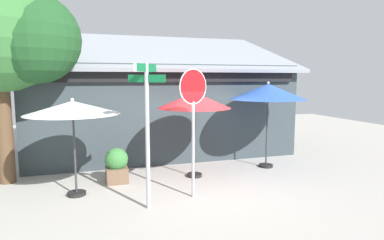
# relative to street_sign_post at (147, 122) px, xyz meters

# --- Properties ---
(ground_plane) EXTENTS (28.00, 28.00, 0.10)m
(ground_plane) POSITION_rel_street_sign_post_xyz_m (1.80, 1.01, -1.95)
(ground_plane) COLOR #ADA8A0
(cafe_building) EXTENTS (9.63, 5.26, 4.70)m
(cafe_building) POSITION_rel_street_sign_post_xyz_m (1.44, 5.71, -0.17)
(cafe_building) COLOR #333D42
(cafe_building) RESTS_ON ground
(street_sign_post) EXTENTS (0.69, 0.74, 3.12)m
(street_sign_post) POSITION_rel_street_sign_post_xyz_m (0.00, 0.00, 0.00)
(street_sign_post) COLOR #A8AAB2
(street_sign_post) RESTS_ON ground
(stop_sign) EXTENTS (0.75, 0.34, 3.03)m
(stop_sign) POSITION_rel_street_sign_post_xyz_m (1.14, 0.37, 0.23)
(stop_sign) COLOR #A8AAB2
(stop_sign) RESTS_ON ground
(patio_umbrella_ivory_left) EXTENTS (2.18, 2.18, 2.35)m
(patio_umbrella_ivory_left) POSITION_rel_street_sign_post_xyz_m (-1.52, 1.32, 0.20)
(patio_umbrella_ivory_left) COLOR black
(patio_umbrella_ivory_left) RESTS_ON ground
(patio_umbrella_crimson_center) EXTENTS (2.06, 2.06, 2.48)m
(patio_umbrella_crimson_center) POSITION_rel_street_sign_post_xyz_m (1.66, 1.91, 0.27)
(patio_umbrella_crimson_center) COLOR black
(patio_umbrella_crimson_center) RESTS_ON ground
(patio_umbrella_royal_blue_right) EXTENTS (2.36, 2.36, 2.71)m
(patio_umbrella_royal_blue_right) POSITION_rel_street_sign_post_xyz_m (4.16, 2.19, 0.48)
(patio_umbrella_royal_blue_right) COLOR black
(patio_umbrella_royal_blue_right) RESTS_ON ground
(shade_tree) EXTENTS (3.77, 3.40, 5.83)m
(shade_tree) POSITION_rel_street_sign_post_xyz_m (-3.11, 2.82, 2.13)
(shade_tree) COLOR brown
(shade_tree) RESTS_ON ground
(sidewalk_planter) EXTENTS (0.62, 0.62, 0.95)m
(sidewalk_planter) POSITION_rel_street_sign_post_xyz_m (-0.50, 2.05, -1.42)
(sidewalk_planter) COLOR brown
(sidewalk_planter) RESTS_ON ground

